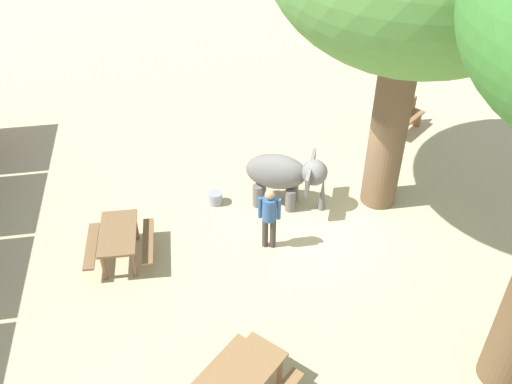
# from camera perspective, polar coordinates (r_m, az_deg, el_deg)

# --- Properties ---
(ground_plane) EXTENTS (60.00, 60.00, 0.00)m
(ground_plane) POSITION_cam_1_polar(r_m,az_deg,el_deg) (13.92, 6.11, -3.31)
(ground_plane) COLOR tan
(elephant) EXTENTS (1.60, 2.04, 1.42)m
(elephant) POSITION_cam_1_polar(r_m,az_deg,el_deg) (13.94, 2.89, 1.76)
(elephant) COLOR slate
(elephant) RESTS_ON ground_plane
(person_handler) EXTENTS (0.32, 0.49, 1.62)m
(person_handler) POSITION_cam_1_polar(r_m,az_deg,el_deg) (12.67, 1.35, -2.27)
(person_handler) COLOR #3F3833
(person_handler) RESTS_ON ground_plane
(wooden_bench) EXTENTS (1.21, 1.33, 0.88)m
(wooden_bench) POSITION_cam_1_polar(r_m,az_deg,el_deg) (17.65, 14.80, 7.22)
(wooden_bench) COLOR olive
(wooden_bench) RESTS_ON ground_plane
(picnic_table_near) EXTENTS (2.11, 2.11, 0.78)m
(picnic_table_near) POSITION_cam_1_polar(r_m,az_deg,el_deg) (10.30, -1.10, -18.11)
(picnic_table_near) COLOR olive
(picnic_table_near) RESTS_ON ground_plane
(picnic_table_far) EXTENTS (1.55, 1.53, 0.78)m
(picnic_table_far) POSITION_cam_1_polar(r_m,az_deg,el_deg) (12.97, -13.58, -4.56)
(picnic_table_far) COLOR brown
(picnic_table_far) RESTS_ON ground_plane
(feed_bucket) EXTENTS (0.36, 0.36, 0.32)m
(feed_bucket) POSITION_cam_1_polar(r_m,az_deg,el_deg) (14.43, -4.08, -0.60)
(feed_bucket) COLOR gray
(feed_bucket) RESTS_ON ground_plane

